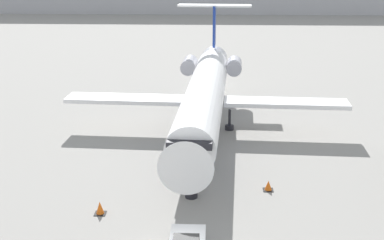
{
  "coord_description": "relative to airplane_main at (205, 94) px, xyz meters",
  "views": [
    {
      "loc": [
        1.47,
        -23.62,
        15.06
      ],
      "look_at": [
        0.0,
        13.05,
        3.49
      ],
      "focal_mm": 50.0,
      "sensor_mm": 36.0,
      "label": 1
    }
  ],
  "objects": [
    {
      "name": "airplane_main",
      "position": [
        0.0,
        0.0,
        0.0
      ],
      "size": [
        24.46,
        32.33,
        9.62
      ],
      "color": "white",
      "rests_on": "ground"
    },
    {
      "name": "traffic_cone_left",
      "position": [
        -6.04,
        -15.34,
        -3.11
      ],
      "size": [
        0.68,
        0.68,
        0.8
      ],
      "color": "black",
      "rests_on": "ground"
    },
    {
      "name": "traffic_cone_right",
      "position": [
        4.39,
        -11.59,
        -3.17
      ],
      "size": [
        0.67,
        0.67,
        0.67
      ],
      "color": "black",
      "rests_on": "ground"
    }
  ]
}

